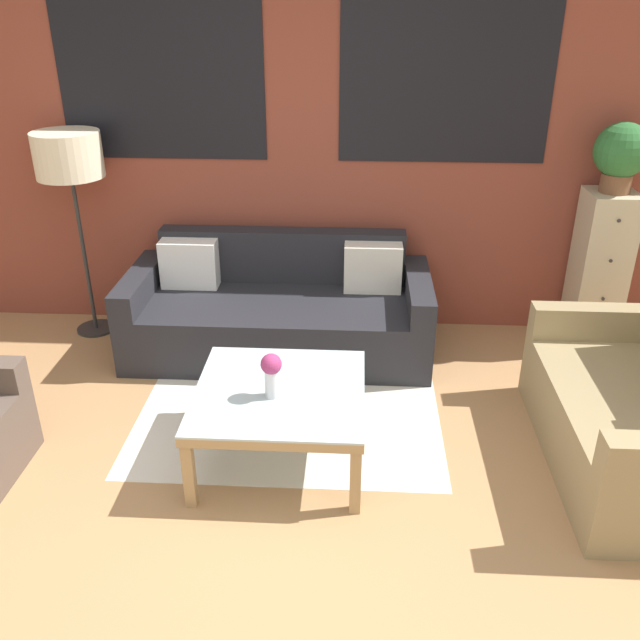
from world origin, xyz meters
The scene contains 9 objects.
ground_plane centered at (0.00, 0.00, 0.00)m, with size 16.00×16.00×0.00m, color #AD7F51.
wall_back_brick centered at (0.00, 2.44, 1.41)m, with size 8.40×0.09×2.80m.
rug centered at (0.01, 1.25, 0.00)m, with size 1.81×1.63×0.00m.
couch_dark centered at (-0.14, 1.95, 0.28)m, with size 2.08×0.88×0.78m.
coffee_table centered at (0.01, 0.69, 0.37)m, with size 0.89×0.89×0.43m.
floor_lamp centered at (-1.56, 2.15, 1.28)m, with size 0.45×0.45×1.47m.
drawer_cabinet centered at (2.09, 2.18, 0.56)m, with size 0.33×0.37×1.11m.
potted_plant centered at (2.09, 2.18, 1.37)m, with size 0.36×0.36×0.45m.
flower_vase centered at (-0.02, 0.62, 0.58)m, with size 0.11×0.11×0.25m.
Camera 1 is at (0.39, -2.32, 2.33)m, focal length 38.00 mm.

